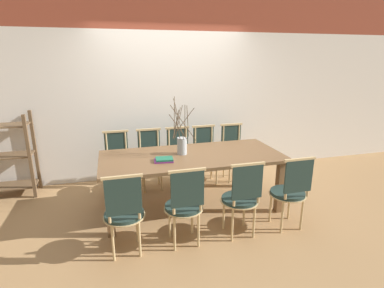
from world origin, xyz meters
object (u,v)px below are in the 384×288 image
(book_stack, at_px, (164,160))
(shelving_rack, at_px, (9,156))
(chair_far_center, at_px, (179,155))
(chair_near_center, at_px, (241,196))
(vase_centerpiece, at_px, (182,144))
(dining_table, at_px, (192,162))

(book_stack, distance_m, shelving_rack, 2.39)
(book_stack, bearing_deg, chair_far_center, 66.70)
(book_stack, xyz_separation_m, shelving_rack, (-2.05, 1.22, -0.16))
(chair_near_center, relative_size, book_stack, 3.70)
(chair_near_center, bearing_deg, chair_far_center, 101.69)
(chair_near_center, xyz_separation_m, book_stack, (-0.74, 0.66, 0.27))
(chair_far_center, bearing_deg, shelving_rack, -6.09)
(chair_far_center, distance_m, shelving_rack, 2.47)
(chair_near_center, bearing_deg, book_stack, 138.41)
(vase_centerpiece, relative_size, shelving_rack, 0.61)
(chair_near_center, distance_m, chair_far_center, 1.65)
(chair_far_center, bearing_deg, chair_near_center, 101.69)
(dining_table, xyz_separation_m, chair_near_center, (0.35, -0.81, -0.16))
(chair_far_center, distance_m, vase_centerpiece, 0.84)
(vase_centerpiece, xyz_separation_m, shelving_rack, (-2.33, 0.99, -0.28))
(vase_centerpiece, distance_m, shelving_rack, 2.54)
(dining_table, relative_size, vase_centerpiece, 3.15)
(chair_far_center, height_order, book_stack, chair_far_center)
(vase_centerpiece, bearing_deg, shelving_rack, 156.92)
(vase_centerpiece, height_order, book_stack, vase_centerpiece)
(dining_table, xyz_separation_m, shelving_rack, (-2.44, 1.07, -0.05))
(vase_centerpiece, height_order, shelving_rack, vase_centerpiece)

